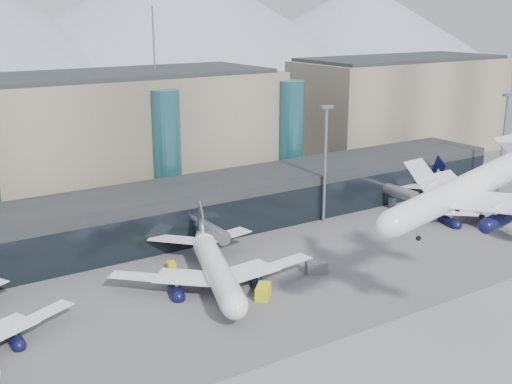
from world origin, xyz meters
TOP-DOWN VIEW (x-y plane):
  - ground at (0.00, 0.00)m, footprint 900.00×900.00m
  - concourse at (-0.02, 57.73)m, footprint 170.00×27.00m
  - terminal_main at (-25.00, 90.00)m, footprint 130.00×30.00m
  - terminal_east at (95.00, 90.00)m, footprint 70.00×30.00m
  - teal_towers at (-14.99, 74.01)m, footprint 116.40×19.40m
  - lightmast_mid at (30.00, 48.00)m, footprint 3.00×1.20m
  - lightmast_right at (80.00, 40.00)m, footprint 3.00×1.20m
  - hero_jet at (15.64, -2.37)m, footprint 33.28×33.36m
  - jet_parked_mid at (-6.73, 32.42)m, footprint 35.08×37.16m
  - jet_parked_right at (59.51, 32.52)m, footprint 37.50×39.28m
  - veh_b at (-10.38, 41.36)m, footprint 1.99×2.61m
  - veh_c at (10.35, 25.69)m, footprint 4.19×3.23m
  - veh_d at (44.17, 37.17)m, footprint 2.05×2.69m
  - veh_e at (59.47, 25.88)m, footprint 3.47×2.17m
  - veh_h at (-3.15, 22.48)m, footprint 4.16×4.19m

SIDE VIEW (x-z plane):
  - ground at x=0.00m, z-range 0.00..0.00m
  - veh_b at x=-10.38m, z-range 0.00..1.33m
  - veh_d at x=44.17m, z-range 0.00..1.37m
  - veh_e at x=59.47m, z-range 0.00..1.88m
  - veh_c at x=10.35m, z-range 0.00..2.07m
  - veh_h at x=-3.15m, z-range 0.00..2.14m
  - jet_parked_mid at x=-6.73m, z-range -1.45..10.49m
  - jet_parked_right at x=59.51m, z-range -1.54..11.07m
  - concourse at x=-0.02m, z-range -0.03..9.97m
  - teal_towers at x=-14.99m, z-range -8.99..37.01m
  - lightmast_mid at x=30.00m, z-range 1.62..27.22m
  - lightmast_right at x=80.00m, z-range 1.62..27.22m
  - terminal_main at x=-25.00m, z-range -0.06..30.94m
  - terminal_east at x=95.00m, z-range -0.06..30.94m
  - hero_jet at x=15.64m, z-range 17.46..28.28m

